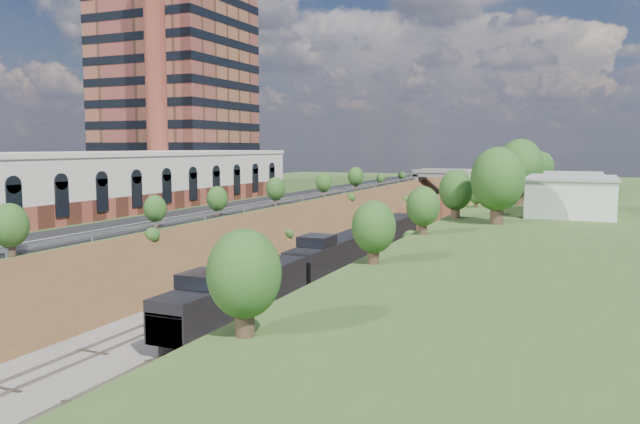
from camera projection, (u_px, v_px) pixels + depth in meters
ground at (49, 393)px, 32.02m from camera, size 400.00×400.00×0.00m
platform_left at (191, 210)px, 99.52m from camera, size 44.00×180.00×5.00m
embankment_left at (317, 233)px, 91.19m from camera, size 10.00×180.00×10.00m
embankment_right at (469, 242)px, 82.59m from camera, size 10.00×180.00×10.00m
rail_left_track at (371, 236)px, 87.90m from camera, size 1.58×180.00×0.18m
rail_right_track at (407, 238)px, 85.86m from camera, size 1.58×180.00×0.18m
road at (289, 198)px, 92.42m from camera, size 8.00×180.00×0.10m
guardrail at (314, 195)px, 90.58m from camera, size 0.10×171.00×0.70m
commercial_building at (120, 180)px, 76.82m from camera, size 14.30×62.30×7.00m
highrise_tower at (174, 33)px, 111.62m from camera, size 22.00×22.00×53.90m
smokestack at (155, 65)px, 94.69m from camera, size 3.20×3.20×40.00m
overpass at (468, 180)px, 143.08m from camera, size 24.50×8.30×7.40m
white_building_near at (571, 197)px, 69.66m from camera, size 9.00×12.00×4.00m
white_building_far at (571, 187)px, 89.99m from camera, size 8.00×10.00×3.60m
tree_right_large at (498, 180)px, 60.97m from camera, size 5.25×5.25×7.61m
tree_left_crest at (126, 211)px, 54.18m from camera, size 2.45×2.45×3.55m
freight_train at (451, 203)px, 112.70m from camera, size 2.85×160.81×4.55m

